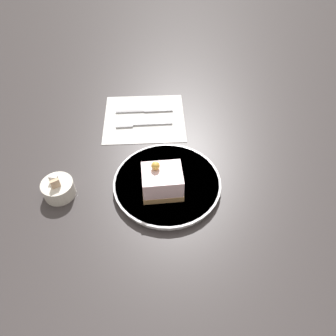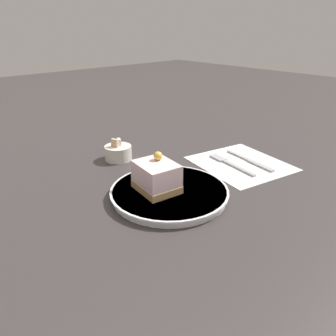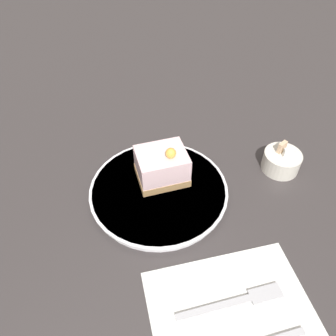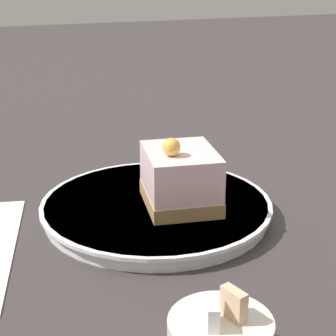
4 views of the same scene
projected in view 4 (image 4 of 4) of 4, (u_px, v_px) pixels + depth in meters
name	position (u px, v px, depth m)	size (l,w,h in m)	color
ground_plane	(176.00, 220.00, 0.62)	(4.00, 4.00, 0.00)	#383333
plate	(156.00, 208.00, 0.63)	(0.26, 0.26, 0.02)	white
cake_slice	(181.00, 178.00, 0.60)	(0.09, 0.10, 0.08)	#AD8451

